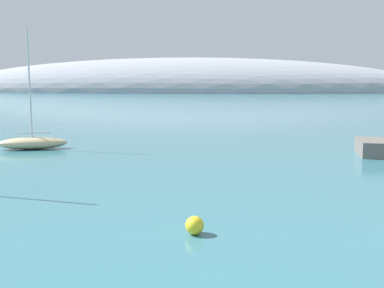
% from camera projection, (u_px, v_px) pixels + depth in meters
% --- Properties ---
extents(distant_ridge, '(270.05, 71.24, 36.83)m').
position_uv_depth(distant_ridge, '(185.00, 92.00, 240.33)').
color(distant_ridge, '#999EA8').
rests_on(distant_ridge, ground).
extents(sailboat_sand_near_shore, '(6.04, 3.16, 10.19)m').
position_uv_depth(sailboat_sand_near_shore, '(33.00, 142.00, 37.61)').
color(sailboat_sand_near_shore, '#C6B284').
rests_on(sailboat_sand_near_shore, water).
extents(mooring_buoy_yellow, '(0.71, 0.71, 0.71)m').
position_uv_depth(mooring_buoy_yellow, '(195.00, 225.00, 16.66)').
color(mooring_buoy_yellow, yellow).
rests_on(mooring_buoy_yellow, water).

